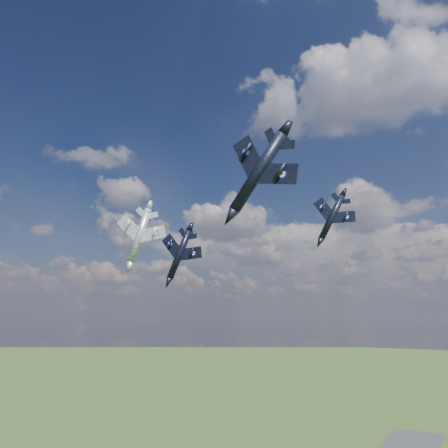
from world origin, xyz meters
The scene contains 4 objects.
jet_lead_navy centered at (-5.88, 15.33, 77.92)m, with size 9.45×13.17×2.72m, color black, non-canonical shape.
jet_right_navy centered at (19.66, -2.94, 84.16)m, with size 11.08×15.45×3.20m, color black, non-canonical shape.
jet_high_navy centered at (19.03, 29.82, 84.98)m, with size 9.03×12.59×2.60m, color black, non-canonical shape.
jet_left_silver centered at (-14.30, 13.52, 81.99)m, with size 10.85×15.12×3.13m, color #A0A1AA, non-canonical shape.
Camera 1 is at (42.58, -49.95, 66.28)m, focal length 35.00 mm.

